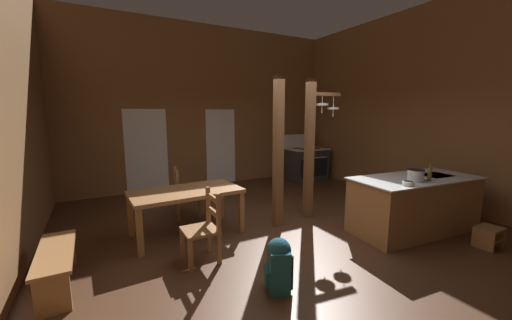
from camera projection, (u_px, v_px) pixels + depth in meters
name	position (u px, v px, depth m)	size (l,w,h in m)	color
ground_plane	(294.00, 240.00, 4.69)	(7.90, 8.78, 0.10)	#422819
wall_back	(207.00, 107.00, 7.88)	(7.90, 0.14, 4.21)	brown
wall_right	(440.00, 106.00, 6.06)	(0.14, 8.78, 4.21)	brown
glazed_door_back_left	(147.00, 151.00, 7.23)	(1.00, 0.01, 2.05)	white
glazed_panel_back_right	(221.00, 147.00, 8.15)	(0.84, 0.01, 2.05)	white
kitchen_island	(414.00, 204.00, 4.89)	(2.24, 1.15, 0.91)	olive
stove_range	(306.00, 163.00, 8.68)	(1.15, 0.84, 1.32)	#2C2C2C
support_post_with_pot_rack	(311.00, 144.00, 5.41)	(0.69, 0.27, 2.56)	brown
support_post_center	(278.00, 153.00, 4.99)	(0.14, 0.14, 2.56)	brown
step_stool	(488.00, 235.00, 4.32)	(0.37, 0.29, 0.30)	brown
dining_table	(186.00, 195.00, 4.70)	(1.75, 0.99, 0.74)	olive
ladderback_chair_near_window	(204.00, 228.00, 3.89)	(0.44, 0.44, 0.95)	brown
ladderback_chair_by_post	(184.00, 194.00, 5.55)	(0.49, 0.49, 0.95)	brown
bench_along_left_wall	(56.00, 262.00, 3.31)	(0.38, 1.20, 0.44)	olive
backpack	(279.00, 263.00, 3.26)	(0.37, 0.38, 0.60)	#194756
stockpot_on_counter	(415.00, 175.00, 4.53)	(0.32, 0.24, 0.18)	silver
mixing_bowl_on_counter	(408.00, 183.00, 4.28)	(0.16, 0.16, 0.06)	silver
bottle_tall_on_counter	(430.00, 174.00, 4.56)	(0.06, 0.06, 0.27)	brown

